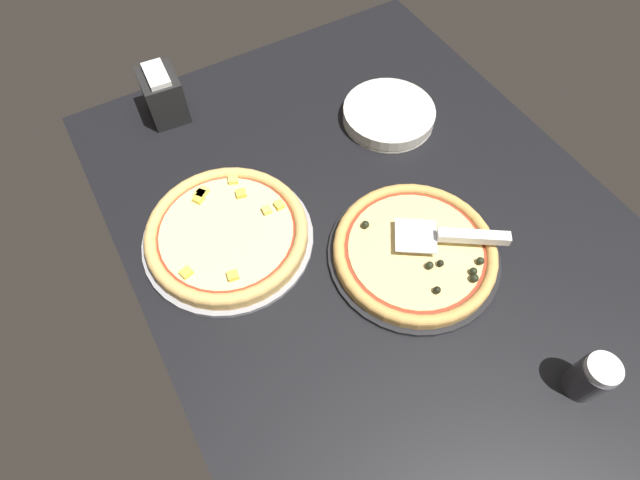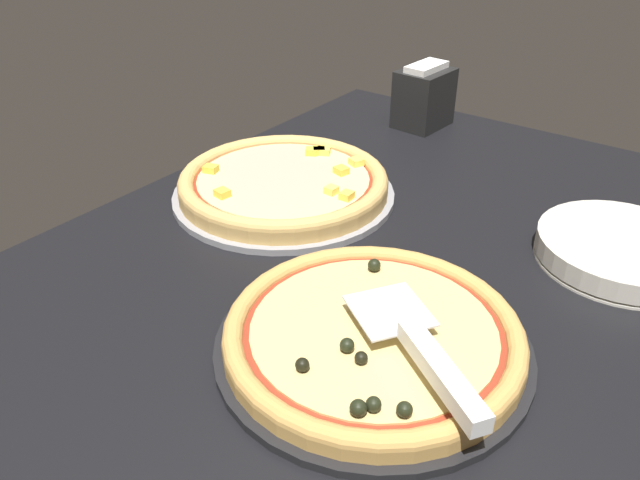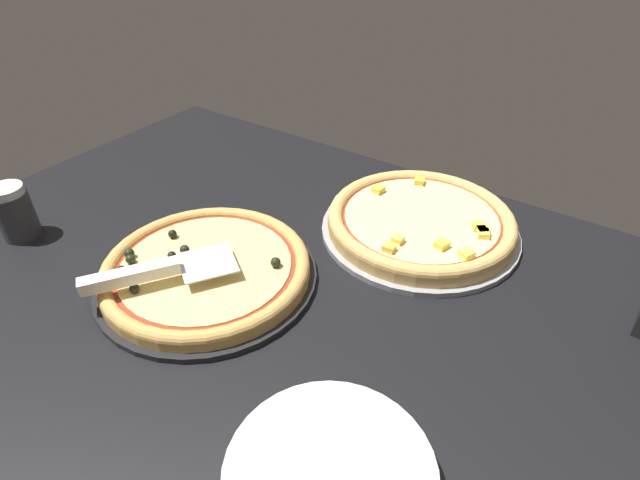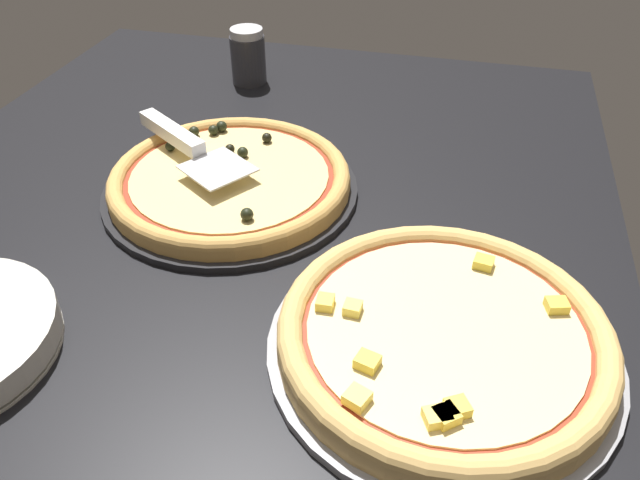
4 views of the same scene
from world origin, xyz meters
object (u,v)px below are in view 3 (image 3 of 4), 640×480
object	(u,v)px
pizza_front	(206,268)
plate_stack	(330,478)
pizza_back	(421,220)
serving_spatula	(146,273)
parmesan_shaker	(15,212)

from	to	relation	value
pizza_front	plate_stack	bearing A→B (deg)	-26.34
pizza_back	plate_stack	bearing A→B (deg)	-75.68
pizza_back	pizza_front	bearing A→B (deg)	-125.93
serving_spatula	plate_stack	distance (cm)	39.21
plate_stack	pizza_front	bearing A→B (deg)	153.66
serving_spatula	pizza_front	bearing A→B (deg)	68.54
pizza_front	parmesan_shaker	distance (cm)	37.41
plate_stack	serving_spatula	bearing A→B (deg)	166.84
serving_spatula	plate_stack	bearing A→B (deg)	-13.16
pizza_back	serving_spatula	bearing A→B (deg)	-123.21
parmesan_shaker	pizza_back	bearing A→B (deg)	34.96
pizza_front	parmesan_shaker	world-z (taller)	parmesan_shaker
serving_spatula	parmesan_shaker	bearing A→B (deg)	-177.26
pizza_front	serving_spatula	xyz separation A→B (cm)	(-3.27, -8.31, 3.14)
pizza_back	parmesan_shaker	world-z (taller)	parmesan_shaker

